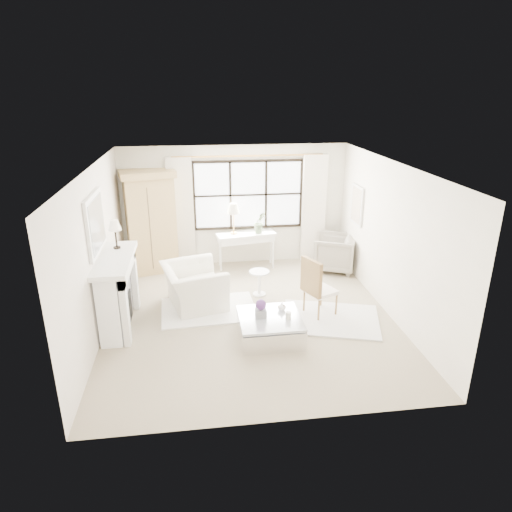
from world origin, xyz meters
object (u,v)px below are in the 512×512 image
(console_table, at_px, (246,250))
(coffee_table, at_px, (270,328))
(armoire, at_px, (151,221))
(club_armchair, at_px, (194,286))

(console_table, distance_m, coffee_table, 3.18)
(armoire, distance_m, coffee_table, 3.97)
(console_table, bearing_deg, club_armchair, -133.75)
(armoire, relative_size, console_table, 1.65)
(club_armchair, height_order, coffee_table, club_armchair)
(console_table, height_order, coffee_table, console_table)
(armoire, relative_size, club_armchair, 1.87)
(coffee_table, bearing_deg, club_armchair, 131.22)
(console_table, xyz_separation_m, club_armchair, (-1.19, -1.81, -0.01))
(armoire, distance_m, console_table, 2.19)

